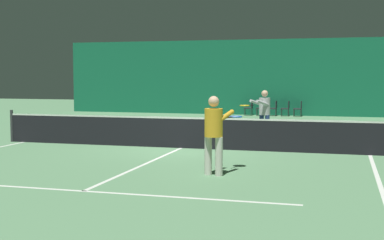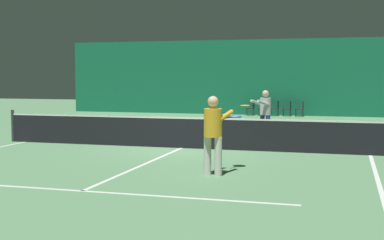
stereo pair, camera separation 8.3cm
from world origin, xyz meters
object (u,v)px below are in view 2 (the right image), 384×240
Objects in this scene: courtside_chair_3 at (288,107)px; courtside_chair_2 at (276,107)px; player_near at (214,129)px; courtside_chair_1 at (263,107)px; player_far at (264,110)px; tennis_net at (182,132)px; courtside_chair_0 at (251,107)px; courtside_chair_4 at (301,108)px.

courtside_chair_2 is at bearing -90.00° from courtside_chair_3.
player_near reaches higher than courtside_chair_3.
courtside_chair_1 is at bearing -90.00° from courtside_chair_3.
player_far reaches higher than courtside_chair_1.
courtside_chair_2 is at bearing 90.00° from courtside_chair_1.
player_near is at bearing -63.67° from tennis_net.
player_near is at bearing 0.83° from courtside_chair_3.
tennis_net is at bearing 1.18° from courtside_chair_0.
tennis_net is 4.58m from player_near.
tennis_net is at bearing -9.77° from courtside_chair_4.
courtside_chair_0 is (-2.31, 18.22, -0.54)m from player_near.
player_far reaches higher than courtside_chair_2.
courtside_chair_4 is at bearing 90.00° from courtside_chair_2.
player_far reaches higher than courtside_chair_3.
courtside_chair_0 is at bearing 23.51° from player_near.
player_near is 2.10× the size of courtside_chair_3.
courtside_chair_3 is (0.68, 0.00, 0.00)m from courtside_chair_2.
player_far reaches higher than tennis_net.
tennis_net is at bearing -7.07° from courtside_chair_3.
courtside_chair_0 is at bearing -133.65° from player_far.
courtside_chair_2 and courtside_chair_3 have the same top height.
tennis_net is 14.29× the size of courtside_chair_1.
tennis_net is at bearing -1.58° from courtside_chair_1.
courtside_chair_3 is (-0.27, 18.22, -0.54)m from player_near.
courtside_chair_3 is (1.75, 14.14, -0.03)m from tennis_net.
courtside_chair_2 is 0.68m from courtside_chair_3.
courtside_chair_1 is 1.36m from courtside_chair_3.
player_near is (2.02, -4.08, 0.52)m from tennis_net.
player_near is 18.25m from courtside_chair_2.
tennis_net is 14.25m from courtside_chair_3.
courtside_chair_1 is (-1.63, 18.22, -0.54)m from player_near.
player_far is at bearing 1.61° from courtside_chair_3.
courtside_chair_0 is (-0.29, 14.14, -0.03)m from tennis_net.
courtside_chair_1 is (-1.67, 10.91, -0.51)m from player_far.
courtside_chair_3 is at bearing 17.12° from player_near.
tennis_net is 14.29× the size of courtside_chair_4.
player_near is at bearing 33.87° from player_far.
tennis_net reaches higher than courtside_chair_1.
courtside_chair_3 is 1.00× the size of courtside_chair_4.
player_far is 10.93m from courtside_chair_3.
player_near is at bearing 7.22° from courtside_chair_0.
courtside_chair_2 and courtside_chair_4 have the same top height.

